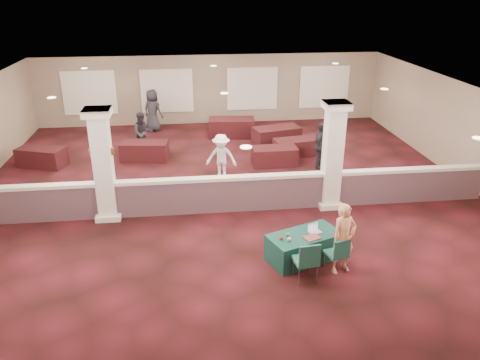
{
  "coord_description": "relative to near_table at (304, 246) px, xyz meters",
  "views": [
    {
      "loc": [
        -1.17,
        -13.86,
        6.25
      ],
      "look_at": [
        0.23,
        -2.0,
        1.19
      ],
      "focal_mm": 35.0,
      "sensor_mm": 36.0,
      "label": 1
    }
  ],
  "objects": [
    {
      "name": "partition_wall",
      "position": [
        -1.53,
        2.8,
        0.23
      ],
      "size": [
        15.6,
        0.28,
        1.1
      ],
      "color": "brown",
      "rests_on": "ground"
    },
    {
      "name": "ground",
      "position": [
        -1.53,
        4.3,
        -0.34
      ],
      "size": [
        16.0,
        16.0,
        0.0
      ],
      "primitive_type": "plane",
      "color": "#441118",
      "rests_on": "ground"
    },
    {
      "name": "attendee_d",
      "position": [
        -4.18,
        11.3,
        0.6
      ],
      "size": [
        1.05,
        0.92,
        1.88
      ],
      "primitive_type": "imported",
      "rotation": [
        0.0,
        0.0,
        2.57
      ],
      "color": "black",
      "rests_on": "ground"
    },
    {
      "name": "attendee_b",
      "position": [
        -1.58,
        5.22,
        0.47
      ],
      "size": [
        1.11,
        0.72,
        1.61
      ],
      "primitive_type": "imported",
      "rotation": [
        0.0,
        0.0,
        -0.26
      ],
      "color": "silver",
      "rests_on": "ground"
    },
    {
      "name": "scissors",
      "position": [
        0.65,
        -0.02,
        0.34
      ],
      "size": [
        0.11,
        0.07,
        0.01
      ],
      "primitive_type": "cube",
      "rotation": [
        0.0,
        0.0,
        0.37
      ],
      "color": "red",
      "rests_on": "near_table"
    },
    {
      "name": "far_table_back_left",
      "position": [
        -4.32,
        7.5,
        0.02
      ],
      "size": [
        1.84,
        1.09,
        0.7
      ],
      "primitive_type": "cube",
      "rotation": [
        0.0,
        0.0,
        -0.13
      ],
      "color": "black",
      "rests_on": "ground"
    },
    {
      "name": "wall_front",
      "position": [
        -1.53,
        -3.7,
        1.26
      ],
      "size": [
        16.0,
        0.04,
        3.2
      ],
      "primitive_type": "cube",
      "color": "#7E6D57",
      "rests_on": "ground"
    },
    {
      "name": "wall_back",
      "position": [
        -1.53,
        12.3,
        1.26
      ],
      "size": [
        16.0,
        0.04,
        3.2
      ],
      "primitive_type": "cube",
      "color": "#7E6D57",
      "rests_on": "ground"
    },
    {
      "name": "sconce_left",
      "position": [
        -5.31,
        2.8,
        1.66
      ],
      "size": [
        0.12,
        0.12,
        0.18
      ],
      "color": "brown",
      "rests_on": "column_left"
    },
    {
      "name": "laptop_screen",
      "position": [
        0.24,
        0.16,
        0.45
      ],
      "size": [
        0.29,
        0.12,
        0.2
      ],
      "primitive_type": "cube",
      "rotation": [
        0.0,
        0.0,
        0.37
      ],
      "color": "silver",
      "rests_on": "near_table"
    },
    {
      "name": "far_table_front_left",
      "position": [
        -8.03,
        7.3,
        0.01
      ],
      "size": [
        1.88,
        1.35,
        0.69
      ],
      "primitive_type": "cube",
      "rotation": [
        0.0,
        0.0,
        -0.33
      ],
      "color": "black",
      "rests_on": "ground"
    },
    {
      "name": "far_table_back_center",
      "position": [
        -0.74,
        10.01,
        0.06
      ],
      "size": [
        2.05,
        1.18,
        0.8
      ],
      "primitive_type": "cube",
      "rotation": [
        0.0,
        0.0,
        -0.1
      ],
      "color": "black",
      "rests_on": "ground"
    },
    {
      "name": "column_right",
      "position": [
        1.47,
        2.8,
        1.3
      ],
      "size": [
        0.72,
        0.72,
        3.2
      ],
      "color": "silver",
      "rests_on": "ground"
    },
    {
      "name": "attendee_a",
      "position": [
        -4.41,
        8.3,
        0.48
      ],
      "size": [
        0.87,
        0.63,
        1.64
      ],
      "primitive_type": "imported",
      "rotation": [
        0.0,
        0.0,
        0.27
      ],
      "color": "black",
      "rests_on": "ground"
    },
    {
      "name": "wall_right",
      "position": [
        6.47,
        4.3,
        1.26
      ],
      "size": [
        0.04,
        16.0,
        3.2
      ],
      "primitive_type": "cube",
      "color": "#7E6D57",
      "rests_on": "ground"
    },
    {
      "name": "conf_chair_main",
      "position": [
        0.64,
        -0.64,
        0.19
      ],
      "size": [
        0.54,
        0.54,
        0.89
      ],
      "rotation": [
        0.0,
        0.0,
        0.24
      ],
      "color": "#206059",
      "rests_on": "ground"
    },
    {
      "name": "attendee_c",
      "position": [
        2.01,
        5.8,
        0.53
      ],
      "size": [
        1.0,
        1.1,
        1.73
      ],
      "primitive_type": "imported",
      "rotation": [
        0.0,
        0.0,
        0.92
      ],
      "color": "black",
      "rests_on": "ground"
    },
    {
      "name": "sconce_right",
      "position": [
        -4.75,
        2.8,
        1.66
      ],
      "size": [
        0.12,
        0.12,
        0.18
      ],
      "color": "brown",
      "rests_on": "column_left"
    },
    {
      "name": "ceiling",
      "position": [
        -1.53,
        4.3,
        2.86
      ],
      "size": [
        16.0,
        16.0,
        0.02
      ],
      "primitive_type": "cube",
      "color": "white",
      "rests_on": "wall_back"
    },
    {
      "name": "knitting",
      "position": [
        0.13,
        -0.2,
        0.35
      ],
      "size": [
        0.44,
        0.39,
        0.03
      ],
      "primitive_type": "cube",
      "rotation": [
        0.0,
        0.0,
        0.37
      ],
      "color": "#C33F1F",
      "rests_on": "near_table"
    },
    {
      "name": "yarn_cream",
      "position": [
        -0.44,
        -0.27,
        0.39
      ],
      "size": [
        0.1,
        0.1,
        0.1
      ],
      "primitive_type": "sphere",
      "color": "beige",
      "rests_on": "near_table"
    },
    {
      "name": "near_table",
      "position": [
        0.0,
        0.0,
        0.0
      ],
      "size": [
        1.95,
        1.45,
        0.67
      ],
      "primitive_type": "cube",
      "rotation": [
        0.0,
        0.0,
        0.37
      ],
      "color": "#103A38",
      "rests_on": "ground"
    },
    {
      "name": "woman",
      "position": [
        0.74,
        -0.62,
        0.52
      ],
      "size": [
        0.71,
        0.58,
        1.71
      ],
      "primitive_type": "imported",
      "rotation": [
        0.0,
        0.0,
        0.31
      ],
      "color": "#EE8E67",
      "rests_on": "ground"
    },
    {
      "name": "far_table_back_right",
      "position": [
        0.97,
        8.61,
        0.05
      ],
      "size": [
        2.06,
        1.4,
        0.76
      ],
      "primitive_type": "cube",
      "rotation": [
        0.0,
        0.0,
        0.26
      ],
      "color": "black",
      "rests_on": "ground"
    },
    {
      "name": "yarn_red",
      "position": [
        -0.62,
        -0.19,
        0.38
      ],
      "size": [
        0.09,
        0.09,
        0.09
      ],
      "primitive_type": "sphere",
      "color": "maroon",
      "rests_on": "near_table"
    },
    {
      "name": "laptop_base",
      "position": [
        0.27,
        0.06,
        0.34
      ],
      "size": [
        0.36,
        0.31,
        0.02
      ],
      "primitive_type": "cube",
      "rotation": [
        0.0,
        0.0,
        0.37
      ],
      "color": "silver",
      "rests_on": "near_table"
    },
    {
      "name": "column_left",
      "position": [
        -5.03,
        2.8,
        1.3
      ],
      "size": [
        0.72,
        0.72,
        3.2
      ],
      "color": "silver",
      "rests_on": "ground"
    },
    {
      "name": "conf_chair_side",
      "position": [
        -0.18,
        -0.96,
        0.27
      ],
      "size": [
        0.56,
        0.56,
        1.02
      ],
      "rotation": [
        0.0,
        0.0,
        0.09
      ],
      "color": "#206059",
      "rests_on": "ground"
    },
    {
      "name": "yarn_grey",
      "position": [
        -0.43,
        -0.05,
        0.38
      ],
      "size": [
        0.1,
        0.1,
        0.1
      ],
      "primitive_type": "sphere",
      "color": "#525257",
      "rests_on": "near_table"
    },
    {
      "name": "screen_glow",
      "position": [
        0.24,
        0.15,
        0.44
      ],
      "size": [
        0.26,
        0.1,
        0.17
      ],
      "primitive_type": "cube",
      "rotation": [
        0.0,
        0.0,
        0.37
      ],
      "color": "silver",
      "rests_on": "near_table"
    },
    {
      "name": "far_table_front_right",
      "position": [
        1.48,
        7.3,
        -0.01
      ],
      "size": [
        1.73,
        1.06,
        0.66
      ],
      "primitive_type": "cube",
      "rotation": [
        0.0,
        0.0,
        0.16
      ],
      "color": "black",
      "rests_on": "ground"
    },
    {
      "name": "far_table_front_center",
      "position": [
        0.47,
        6.39,
        -0.0
      ],
      "size": [
        1.67,
        0.86,
        0.67
      ],
      "primitive_type": "cube",
      "rotation": [
        0.0,
        0.0,
        0.02
      ],
      "color": "black",
      "rests_on": "ground"
    }
  ]
}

